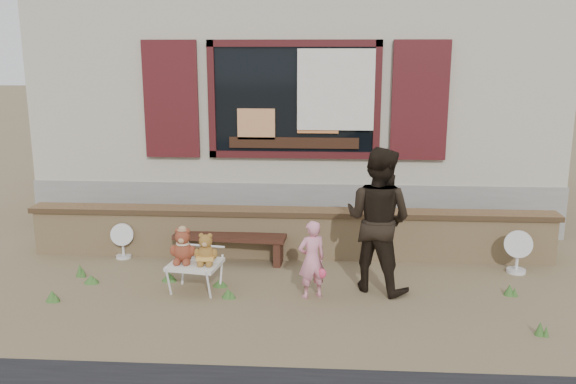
# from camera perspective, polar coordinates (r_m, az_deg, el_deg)

# --- Properties ---
(ground) EXTENTS (80.00, 80.00, 0.00)m
(ground) POSITION_cam_1_polar(r_m,az_deg,el_deg) (7.45, -0.30, -8.57)
(ground) COLOR brown
(ground) RESTS_ON ground
(shopfront) EXTENTS (8.04, 5.13, 4.00)m
(shopfront) POSITION_cam_1_polar(r_m,az_deg,el_deg) (11.43, 1.26, 9.37)
(shopfront) COLOR #9E9880
(shopfront) RESTS_ON ground
(brick_wall) EXTENTS (7.10, 0.36, 0.67)m
(brick_wall) POSITION_cam_1_polar(r_m,az_deg,el_deg) (8.28, 0.18, -3.81)
(brick_wall) COLOR tan
(brick_wall) RESTS_ON ground
(bench) EXTENTS (1.50, 0.42, 0.38)m
(bench) POSITION_cam_1_polar(r_m,az_deg,el_deg) (8.12, -5.47, -4.70)
(bench) COLOR #331A12
(bench) RESTS_ON ground
(folding_chair) EXTENTS (0.64, 0.58, 0.35)m
(folding_chair) POSITION_cam_1_polar(r_m,az_deg,el_deg) (7.21, -8.69, -6.79)
(folding_chair) COLOR silver
(folding_chair) RESTS_ON ground
(teddy_bear_left) EXTENTS (0.34, 0.31, 0.42)m
(teddy_bear_left) POSITION_cam_1_polar(r_m,az_deg,el_deg) (7.18, -9.80, -4.89)
(teddy_bear_left) COLOR brown
(teddy_bear_left) RESTS_ON folding_chair
(teddy_bear_right) EXTENTS (0.31, 0.28, 0.37)m
(teddy_bear_right) POSITION_cam_1_polar(r_m,az_deg,el_deg) (7.09, -7.69, -5.22)
(teddy_bear_right) COLOR brown
(teddy_bear_right) RESTS_ON folding_chair
(child) EXTENTS (0.39, 0.33, 0.91)m
(child) POSITION_cam_1_polar(r_m,az_deg,el_deg) (6.92, 2.24, -6.32)
(child) COLOR pink
(child) RESTS_ON ground
(adult) EXTENTS (1.04, 0.97, 1.70)m
(adult) POSITION_cam_1_polar(r_m,az_deg,el_deg) (7.11, 8.42, -2.58)
(adult) COLOR black
(adult) RESTS_ON ground
(fan_left) EXTENTS (0.32, 0.21, 0.49)m
(fan_left) POSITION_cam_1_polar(r_m,az_deg,el_deg) (8.55, -15.21, -4.39)
(fan_left) COLOR silver
(fan_left) RESTS_ON ground
(fan_right) EXTENTS (0.36, 0.24, 0.56)m
(fan_right) POSITION_cam_1_polar(r_m,az_deg,el_deg) (8.24, 20.70, -5.22)
(fan_right) COLOR silver
(fan_right) RESTS_ON ground
(grass_tufts) EXTENTS (5.33, 1.39, 0.15)m
(grass_tufts) POSITION_cam_1_polar(r_m,az_deg,el_deg) (7.28, -7.62, -8.76)
(grass_tufts) COLOR #396528
(grass_tufts) RESTS_ON ground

